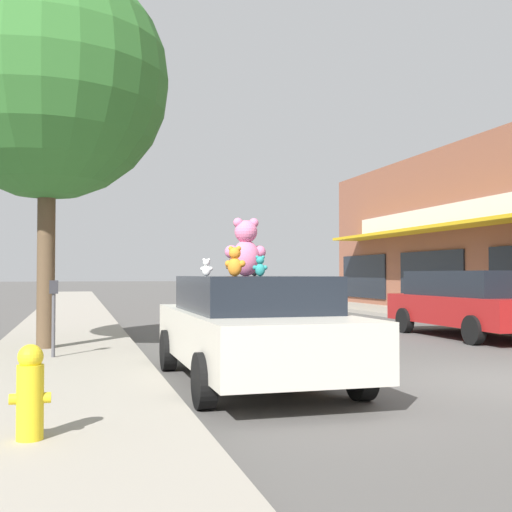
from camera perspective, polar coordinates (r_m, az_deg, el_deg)
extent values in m
plane|color=#514F4C|center=(9.80, 21.07, -10.37)|extent=(260.00, 260.00, 0.00)
cube|color=gray|center=(7.91, -17.21, -12.05)|extent=(2.65, 90.00, 0.13)
cube|color=black|center=(25.45, 15.20, -1.81)|extent=(0.06, 4.52, 2.00)
cube|color=black|center=(30.71, 9.51, -1.81)|extent=(0.06, 4.52, 2.00)
cube|color=beige|center=(8.92, -0.37, -7.10)|extent=(1.96, 4.80, 0.68)
cube|color=black|center=(8.88, -0.37, -3.37)|extent=(1.72, 2.64, 0.49)
cylinder|color=black|center=(10.22, -7.80, -8.30)|extent=(0.20, 0.64, 0.64)
cylinder|color=black|center=(10.64, 2.53, -8.04)|extent=(0.20, 0.64, 0.64)
cylinder|color=black|center=(7.31, -4.63, -10.99)|extent=(0.20, 0.64, 0.64)
cylinder|color=black|center=(7.89, 9.33, -10.28)|extent=(0.20, 0.64, 0.64)
ellipsoid|color=pink|center=(8.80, -0.90, -0.19)|extent=(0.38, 0.32, 0.50)
sphere|color=pink|center=(8.81, -0.90, 2.18)|extent=(0.32, 0.32, 0.31)
sphere|color=pink|center=(8.85, -0.19, 2.96)|extent=(0.13, 0.13, 0.13)
sphere|color=pink|center=(8.79, -1.61, 2.99)|extent=(0.13, 0.13, 0.13)
sphere|color=#FFA3DA|center=(8.94, -1.12, 2.01)|extent=(0.12, 0.12, 0.12)
sphere|color=pink|center=(8.88, 0.29, 0.35)|extent=(0.18, 0.18, 0.18)
sphere|color=pink|center=(8.78, -2.21, 0.38)|extent=(0.18, 0.18, 0.18)
ellipsoid|color=red|center=(9.10, -1.00, -1.14)|extent=(0.18, 0.16, 0.21)
sphere|color=red|center=(9.10, -1.00, -0.16)|extent=(0.15, 0.15, 0.13)
sphere|color=red|center=(9.12, -0.72, 0.17)|extent=(0.06, 0.06, 0.06)
sphere|color=red|center=(9.08, -1.28, 0.18)|extent=(0.06, 0.06, 0.06)
sphere|color=#FF4741|center=(9.15, -1.14, -0.21)|extent=(0.06, 0.06, 0.05)
sphere|color=red|center=(9.14, -0.54, -0.91)|extent=(0.09, 0.09, 0.08)
sphere|color=red|center=(9.08, -1.52, -0.90)|extent=(0.09, 0.09, 0.08)
ellipsoid|color=white|center=(8.84, -4.43, -1.31)|extent=(0.15, 0.14, 0.15)
sphere|color=white|center=(8.84, -4.43, -0.58)|extent=(0.13, 0.13, 0.10)
sphere|color=white|center=(8.84, -4.22, -0.34)|extent=(0.05, 0.05, 0.04)
sphere|color=white|center=(8.86, -4.64, -0.34)|extent=(0.05, 0.05, 0.04)
sphere|color=white|center=(8.88, -4.35, -0.63)|extent=(0.05, 0.05, 0.04)
sphere|color=white|center=(8.83, -4.04, -1.14)|extent=(0.08, 0.08, 0.06)
sphere|color=white|center=(8.87, -4.79, -1.14)|extent=(0.08, 0.08, 0.06)
ellipsoid|color=olive|center=(9.56, -2.00, -1.18)|extent=(0.17, 0.15, 0.20)
sphere|color=olive|center=(9.56, -2.00, -0.28)|extent=(0.14, 0.14, 0.13)
sphere|color=olive|center=(9.57, -1.72, 0.02)|extent=(0.06, 0.06, 0.05)
sphere|color=olive|center=(9.56, -2.28, 0.03)|extent=(0.06, 0.06, 0.05)
sphere|color=tan|center=(9.62, -2.04, -0.33)|extent=(0.05, 0.05, 0.05)
sphere|color=olive|center=(9.58, -1.52, -0.97)|extent=(0.08, 0.08, 0.07)
sphere|color=olive|center=(9.56, -2.50, -0.96)|extent=(0.08, 0.08, 0.07)
ellipsoid|color=orange|center=(7.99, -1.90, -0.98)|extent=(0.24, 0.23, 0.23)
sphere|color=orange|center=(7.99, -1.90, 0.26)|extent=(0.21, 0.21, 0.15)
sphere|color=orange|center=(7.97, -1.54, 0.68)|extent=(0.09, 0.09, 0.06)
sphere|color=orange|center=(8.02, -2.24, 0.67)|extent=(0.09, 0.09, 0.06)
sphere|color=#FFBA41|center=(8.05, -1.71, 0.18)|extent=(0.08, 0.08, 0.06)
sphere|color=orange|center=(7.97, -1.24, -0.68)|extent=(0.12, 0.12, 0.09)
sphere|color=orange|center=(8.04, -2.47, -0.69)|extent=(0.12, 0.12, 0.09)
ellipsoid|color=black|center=(9.88, -0.13, -1.23)|extent=(0.18, 0.19, 0.19)
sphere|color=black|center=(9.89, -0.13, -0.41)|extent=(0.16, 0.16, 0.12)
sphere|color=black|center=(9.85, 0.04, -0.13)|extent=(0.07, 0.07, 0.05)
sphere|color=black|center=(9.92, -0.30, -0.14)|extent=(0.07, 0.07, 0.05)
sphere|color=#3A3A3D|center=(9.92, 0.09, -0.46)|extent=(0.06, 0.06, 0.05)
sphere|color=black|center=(9.83, 0.21, -1.03)|extent=(0.09, 0.09, 0.07)
sphere|color=black|center=(9.95, -0.38, -1.04)|extent=(0.09, 0.09, 0.07)
ellipsoid|color=teal|center=(8.39, 0.37, -1.24)|extent=(0.15, 0.13, 0.17)
sphere|color=teal|center=(8.39, 0.37, -0.39)|extent=(0.13, 0.13, 0.11)
sphere|color=teal|center=(8.40, 0.63, -0.11)|extent=(0.05, 0.05, 0.04)
sphere|color=teal|center=(8.39, 0.11, -0.10)|extent=(0.05, 0.05, 0.04)
sphere|color=#47CDC6|center=(8.44, 0.35, -0.44)|extent=(0.05, 0.05, 0.04)
sphere|color=teal|center=(8.41, 0.83, -1.04)|extent=(0.07, 0.07, 0.06)
sphere|color=teal|center=(8.40, -0.10, -1.04)|extent=(0.07, 0.07, 0.06)
cube|color=maroon|center=(16.26, 18.80, -4.56)|extent=(2.10, 4.79, 0.67)
cube|color=black|center=(16.23, 18.78, -2.32)|extent=(1.85, 3.45, 0.60)
cylinder|color=black|center=(17.00, 13.09, -5.60)|extent=(0.20, 0.64, 0.64)
cylinder|color=black|center=(18.08, 18.85, -5.31)|extent=(0.20, 0.64, 0.64)
cylinder|color=black|center=(14.47, 18.77, -6.26)|extent=(0.20, 0.64, 0.64)
cylinder|color=brown|center=(12.58, -18.17, -0.71)|extent=(0.33, 0.33, 3.11)
sphere|color=#33702D|center=(13.10, -18.03, 14.71)|extent=(4.54, 4.54, 4.54)
cylinder|color=yellow|center=(5.77, -19.44, -12.15)|extent=(0.22, 0.22, 0.62)
sphere|color=yellow|center=(5.71, -19.41, -8.45)|extent=(0.21, 0.21, 0.21)
cylinder|color=yellow|center=(5.77, -20.61, -11.83)|extent=(0.10, 0.09, 0.09)
cylinder|color=yellow|center=(5.76, -18.27, -11.87)|extent=(0.10, 0.09, 0.09)
cylinder|color=#4C4C51|center=(11.20, -17.56, -5.90)|extent=(0.06, 0.06, 1.05)
cube|color=#2D2D33|center=(11.17, -17.53, -2.65)|extent=(0.14, 0.10, 0.22)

